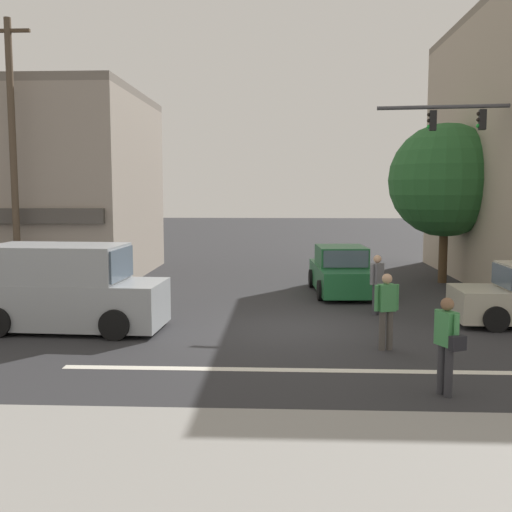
% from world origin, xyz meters
% --- Properties ---
extents(ground_plane, '(120.00, 120.00, 0.00)m').
position_xyz_m(ground_plane, '(0.00, 0.00, 0.00)').
color(ground_plane, '#2B2B2D').
extents(lane_marking_stripe, '(9.00, 0.24, 0.01)m').
position_xyz_m(lane_marking_stripe, '(0.00, -3.50, 0.00)').
color(lane_marking_stripe, silver).
rests_on(lane_marking_stripe, ground).
extents(sidewalk_curb, '(40.00, 5.00, 0.16)m').
position_xyz_m(sidewalk_curb, '(0.00, -8.50, 0.08)').
color(sidewalk_curb, gray).
rests_on(sidewalk_curb, ground).
extents(building_left_block, '(10.37, 8.52, 7.28)m').
position_xyz_m(building_left_block, '(-11.04, 8.95, 3.64)').
color(building_left_block, gray).
rests_on(building_left_block, ground).
extents(street_tree, '(4.16, 4.16, 5.89)m').
position_xyz_m(street_tree, '(5.73, 7.74, 3.80)').
color(street_tree, '#4C3823').
rests_on(street_tree, ground).
extents(utility_pole_near_left, '(1.40, 0.22, 8.79)m').
position_xyz_m(utility_pole_near_left, '(-8.84, 4.20, 4.55)').
color(utility_pole_near_left, brown).
rests_on(utility_pole_near_left, ground).
extents(traffic_light_mast, '(4.87, 0.69, 6.20)m').
position_xyz_m(traffic_light_mast, '(6.44, 3.81, 4.18)').
color(traffic_light_mast, '#47474C').
rests_on(traffic_light_mast, ground).
extents(sedan_crossing_center, '(2.07, 4.20, 1.58)m').
position_xyz_m(sedan_crossing_center, '(1.72, 5.23, 0.71)').
color(sedan_crossing_center, '#1E6033').
rests_on(sedan_crossing_center, ground).
extents(van_crossing_rightbound, '(4.69, 2.22, 2.11)m').
position_xyz_m(van_crossing_rightbound, '(-5.57, -0.37, 1.01)').
color(van_crossing_rightbound, '#999EA3').
rests_on(van_crossing_rightbound, ground).
extents(pedestrian_foreground_with_bag, '(0.43, 0.68, 1.67)m').
position_xyz_m(pedestrian_foreground_with_bag, '(2.51, -4.82, 0.95)').
color(pedestrian_foreground_with_bag, '#333338').
rests_on(pedestrian_foreground_with_bag, ground).
extents(pedestrian_mid_crossing, '(0.55, 0.32, 1.67)m').
position_xyz_m(pedestrian_mid_crossing, '(2.00, -1.95, 0.95)').
color(pedestrian_mid_crossing, '#4C4742').
rests_on(pedestrian_mid_crossing, ground).
extents(pedestrian_far_side, '(0.60, 0.57, 1.67)m').
position_xyz_m(pedestrian_far_side, '(2.39, 1.78, 0.95)').
color(pedestrian_far_side, '#333338').
rests_on(pedestrian_far_side, ground).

